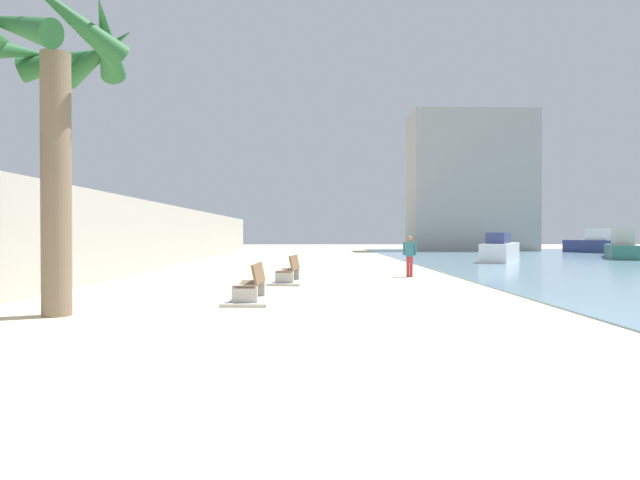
# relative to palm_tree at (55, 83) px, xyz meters

# --- Properties ---
(ground_plane) EXTENTS (120.00, 120.00, 0.00)m
(ground_plane) POSITION_rel_palm_tree_xyz_m (5.05, 15.29, -4.87)
(ground_plane) COLOR #C6B793
(seawall) EXTENTS (0.80, 64.00, 3.22)m
(seawall) POSITION_rel_palm_tree_xyz_m (-2.45, 15.29, -3.26)
(seawall) COLOR #ADAAA3
(seawall) RESTS_ON ground
(palm_tree) EXTENTS (3.29, 3.39, 6.71)m
(palm_tree) POSITION_rel_palm_tree_xyz_m (0.00, 0.00, 0.00)
(palm_tree) COLOR #7A6651
(palm_tree) RESTS_ON ground
(bench_near) EXTENTS (1.18, 2.14, 0.98)m
(bench_near) POSITION_rel_palm_tree_xyz_m (3.84, 2.18, -4.64)
(bench_near) COLOR #ADAAA3
(bench_near) RESTS_ON ground
(bench_far) EXTENTS (1.34, 2.21, 0.98)m
(bench_far) POSITION_rel_palm_tree_xyz_m (4.57, 7.32, -4.64)
(bench_far) COLOR #ADAAA3
(bench_far) RESTS_ON ground
(person_walking) EXTENTS (0.52, 0.24, 1.63)m
(person_walking) POSITION_rel_palm_tree_xyz_m (9.24, 10.03, -3.93)
(person_walking) COLOR #B22D33
(person_walking) RESTS_ON ground
(boat_nearest) EXTENTS (4.72, 7.73, 2.12)m
(boat_nearest) POSITION_rel_palm_tree_xyz_m (26.55, 25.60, -4.07)
(boat_nearest) COLOR #337060
(boat_nearest) RESTS_ON water_bay
(boat_outer) EXTENTS (4.61, 7.32, 1.74)m
(boat_outer) POSITION_rel_palm_tree_xyz_m (17.00, 22.03, -4.15)
(boat_outer) COLOR white
(boat_outer) RESTS_ON water_bay
(boat_mid_bay) EXTENTS (3.65, 5.12, 2.15)m
(boat_mid_bay) POSITION_rel_palm_tree_xyz_m (30.34, 36.53, -4.04)
(boat_mid_bay) COLOR navy
(boat_mid_bay) RESTS_ON water_bay
(harbor_building) EXTENTS (12.00, 6.00, 13.74)m
(harbor_building) POSITION_rel_palm_tree_xyz_m (21.24, 43.29, 2.00)
(harbor_building) COLOR #9E9E99
(harbor_building) RESTS_ON ground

